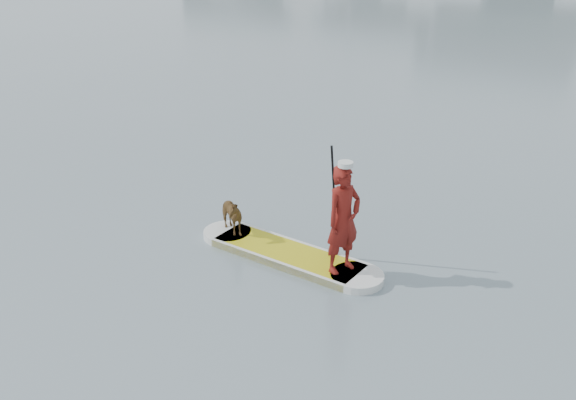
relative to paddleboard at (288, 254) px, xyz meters
The scene contains 6 objects.
ground 2.39m from the paddleboard, behind, with size 140.00×140.00×0.00m, color slate.
paddleboard is the anchor object (origin of this frame).
paddler 1.32m from the paddleboard, ahead, with size 0.60×0.39×1.64m, color maroon.
white_cap 1.99m from the paddleboard, ahead, with size 0.22×0.22×0.07m, color silver.
dog 1.25m from the paddleboard, behind, with size 0.34×0.74×0.63m, color brown.
paddle 1.02m from the paddleboard, 25.31° to the left, with size 0.10×0.30×2.00m.
Camera 1 is at (7.26, -7.68, 4.94)m, focal length 40.00 mm.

